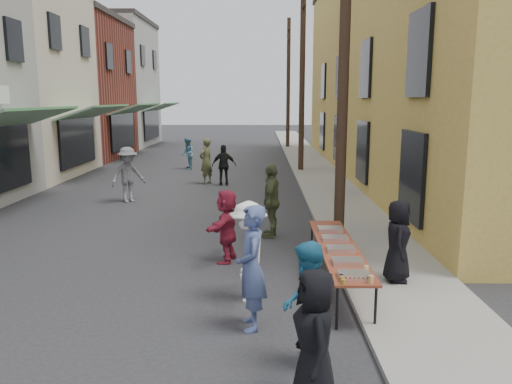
{
  "coord_description": "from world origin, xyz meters",
  "views": [
    {
      "loc": [
        2.35,
        -9.05,
        3.45
      ],
      "look_at": [
        2.24,
        2.5,
        1.3
      ],
      "focal_mm": 35.0,
      "sensor_mm": 36.0,
      "label": 1
    }
  ],
  "objects_px": {
    "utility_pole_near": "(344,54)",
    "guest_front_c": "(307,306)",
    "utility_pole_mid": "(302,77)",
    "server": "(398,241)",
    "utility_pole_far": "(288,84)",
    "serving_table": "(338,248)",
    "catering_tray_sausage": "(354,275)",
    "guest_front_a": "(315,338)"
  },
  "relations": [
    {
      "from": "utility_pole_mid",
      "to": "catering_tray_sausage",
      "type": "distance_m",
      "value": 17.14
    },
    {
      "from": "catering_tray_sausage",
      "to": "guest_front_c",
      "type": "relative_size",
      "value": 0.3
    },
    {
      "from": "utility_pole_mid",
      "to": "utility_pole_far",
      "type": "bearing_deg",
      "value": 90.0
    },
    {
      "from": "utility_pole_far",
      "to": "serving_table",
      "type": "distance_m",
      "value": 27.35
    },
    {
      "from": "guest_front_a",
      "to": "guest_front_c",
      "type": "distance_m",
      "value": 0.8
    },
    {
      "from": "utility_pole_mid",
      "to": "server",
      "type": "bearing_deg",
      "value": -87.74
    },
    {
      "from": "catering_tray_sausage",
      "to": "guest_front_a",
      "type": "distance_m",
      "value": 2.27
    },
    {
      "from": "server",
      "to": "catering_tray_sausage",
      "type": "bearing_deg",
      "value": 158.13
    },
    {
      "from": "guest_front_a",
      "to": "utility_pole_near",
      "type": "bearing_deg",
      "value": 161.71
    },
    {
      "from": "utility_pole_near",
      "to": "guest_front_c",
      "type": "bearing_deg",
      "value": -102.64
    },
    {
      "from": "catering_tray_sausage",
      "to": "utility_pole_mid",
      "type": "bearing_deg",
      "value": 88.29
    },
    {
      "from": "utility_pole_far",
      "to": "guest_front_c",
      "type": "relative_size",
      "value": 5.34
    },
    {
      "from": "utility_pole_near",
      "to": "server",
      "type": "xyz_separation_m",
      "value": [
        0.6,
        -3.12,
        -3.63
      ]
    },
    {
      "from": "utility_pole_mid",
      "to": "serving_table",
      "type": "bearing_deg",
      "value": -91.9
    },
    {
      "from": "catering_tray_sausage",
      "to": "guest_front_c",
      "type": "distance_m",
      "value": 1.56
    },
    {
      "from": "utility_pole_mid",
      "to": "guest_front_a",
      "type": "xyz_separation_m",
      "value": [
        -1.34,
        -18.84,
        -3.69
      ]
    },
    {
      "from": "utility_pole_far",
      "to": "guest_front_a",
      "type": "relative_size",
      "value": 5.57
    },
    {
      "from": "utility_pole_mid",
      "to": "server",
      "type": "height_order",
      "value": "utility_pole_mid"
    },
    {
      "from": "utility_pole_far",
      "to": "guest_front_c",
      "type": "height_order",
      "value": "utility_pole_far"
    },
    {
      "from": "serving_table",
      "to": "utility_pole_mid",
      "type": "bearing_deg",
      "value": 88.1
    },
    {
      "from": "utility_pole_mid",
      "to": "utility_pole_far",
      "type": "xyz_separation_m",
      "value": [
        0.0,
        12.0,
        0.0
      ]
    },
    {
      "from": "server",
      "to": "utility_pole_near",
      "type": "bearing_deg",
      "value": 23.2
    },
    {
      "from": "serving_table",
      "to": "guest_front_a",
      "type": "xyz_separation_m",
      "value": [
        -0.84,
        -3.76,
        0.1
      ]
    },
    {
      "from": "utility_pole_near",
      "to": "serving_table",
      "type": "xyz_separation_m",
      "value": [
        -0.5,
        -3.08,
        -3.79
      ]
    },
    {
      "from": "serving_table",
      "to": "utility_pole_near",
      "type": "bearing_deg",
      "value": 80.78
    },
    {
      "from": "utility_pole_far",
      "to": "guest_front_a",
      "type": "xyz_separation_m",
      "value": [
        -1.34,
        -30.84,
        -3.69
      ]
    },
    {
      "from": "catering_tray_sausage",
      "to": "serving_table",
      "type": "bearing_deg",
      "value": 90.0
    },
    {
      "from": "utility_pole_mid",
      "to": "utility_pole_near",
      "type": "bearing_deg",
      "value": -90.0
    },
    {
      "from": "utility_pole_near",
      "to": "catering_tray_sausage",
      "type": "bearing_deg",
      "value": -96.03
    },
    {
      "from": "utility_pole_far",
      "to": "catering_tray_sausage",
      "type": "height_order",
      "value": "utility_pole_far"
    },
    {
      "from": "guest_front_c",
      "to": "server",
      "type": "bearing_deg",
      "value": 153.05
    },
    {
      "from": "utility_pole_far",
      "to": "serving_table",
      "type": "height_order",
      "value": "utility_pole_far"
    },
    {
      "from": "guest_front_a",
      "to": "guest_front_c",
      "type": "bearing_deg",
      "value": 174.01
    },
    {
      "from": "catering_tray_sausage",
      "to": "server",
      "type": "xyz_separation_m",
      "value": [
        1.1,
        1.61,
        0.08
      ]
    },
    {
      "from": "utility_pole_near",
      "to": "serving_table",
      "type": "relative_size",
      "value": 2.25
    },
    {
      "from": "catering_tray_sausage",
      "to": "guest_front_a",
      "type": "xyz_separation_m",
      "value": [
        -0.84,
        -2.11,
        0.02
      ]
    },
    {
      "from": "utility_pole_mid",
      "to": "guest_front_a",
      "type": "bearing_deg",
      "value": -94.06
    },
    {
      "from": "utility_pole_mid",
      "to": "guest_front_a",
      "type": "relative_size",
      "value": 5.57
    },
    {
      "from": "utility_pole_near",
      "to": "guest_front_c",
      "type": "distance_m",
      "value": 7.19
    },
    {
      "from": "server",
      "to": "guest_front_c",
      "type": "bearing_deg",
      "value": 158.62
    },
    {
      "from": "utility_pole_far",
      "to": "server",
      "type": "relative_size",
      "value": 5.86
    },
    {
      "from": "utility_pole_mid",
      "to": "server",
      "type": "xyz_separation_m",
      "value": [
        0.6,
        -15.12,
        -3.63
      ]
    }
  ]
}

